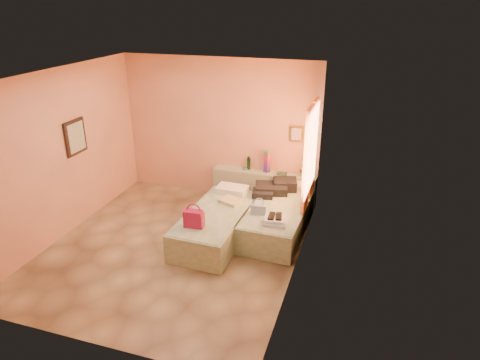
# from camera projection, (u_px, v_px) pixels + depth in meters

# --- Properties ---
(ground) EXTENTS (4.50, 4.50, 0.00)m
(ground) POSITION_uv_depth(u_px,v_px,m) (175.00, 247.00, 7.09)
(ground) COLOR tan
(ground) RESTS_ON ground
(room_walls) EXTENTS (4.02, 4.51, 2.81)m
(room_walls) POSITION_uv_depth(u_px,v_px,m) (195.00, 135.00, 6.82)
(room_walls) COLOR #E89F7B
(room_walls) RESTS_ON ground
(headboard_ledge) EXTENTS (2.05, 0.30, 0.65)m
(headboard_ledge) POSITION_uv_depth(u_px,v_px,m) (264.00, 187.00, 8.53)
(headboard_ledge) COLOR #98A587
(headboard_ledge) RESTS_ON ground
(bed_left) EXTENTS (0.97, 2.03, 0.50)m
(bed_left) POSITION_uv_depth(u_px,v_px,m) (217.00, 225.00, 7.28)
(bed_left) COLOR beige
(bed_left) RESTS_ON ground
(bed_right) EXTENTS (0.97, 2.03, 0.50)m
(bed_right) POSITION_uv_depth(u_px,v_px,m) (278.00, 218.00, 7.49)
(bed_right) COLOR beige
(bed_right) RESTS_ON ground
(water_bottle) EXTENTS (0.08, 0.08, 0.26)m
(water_bottle) POSITION_uv_depth(u_px,v_px,m) (249.00, 163.00, 8.49)
(water_bottle) COLOR #133419
(water_bottle) RESTS_ON headboard_ledge
(rainbow_box) EXTENTS (0.12, 0.12, 0.43)m
(rainbow_box) POSITION_uv_depth(u_px,v_px,m) (267.00, 161.00, 8.33)
(rainbow_box) COLOR #B21549
(rainbow_box) RESTS_ON headboard_ledge
(small_dish) EXTENTS (0.14, 0.14, 0.03)m
(small_dish) POSITION_uv_depth(u_px,v_px,m) (245.00, 168.00, 8.54)
(small_dish) COLOR #4F916A
(small_dish) RESTS_ON headboard_ledge
(green_book) EXTENTS (0.19, 0.15, 0.03)m
(green_book) POSITION_uv_depth(u_px,v_px,m) (282.00, 174.00, 8.29)
(green_book) COLOR #26472D
(green_book) RESTS_ON headboard_ledge
(flower_vase) EXTENTS (0.22, 0.22, 0.25)m
(flower_vase) POSITION_uv_depth(u_px,v_px,m) (304.00, 171.00, 8.13)
(flower_vase) COLOR silver
(flower_vase) RESTS_ON headboard_ledge
(magenta_handbag) EXTENTS (0.31, 0.19, 0.28)m
(magenta_handbag) POSITION_uv_depth(u_px,v_px,m) (194.00, 218.00, 6.66)
(magenta_handbag) COLOR #B21549
(magenta_handbag) RESTS_ON bed_left
(khaki_garment) EXTENTS (0.43, 0.39, 0.06)m
(khaki_garment) POSITION_uv_depth(u_px,v_px,m) (231.00, 201.00, 7.48)
(khaki_garment) COLOR #C2B87C
(khaki_garment) RESTS_ON bed_left
(clothes_pile) EXTENTS (0.76, 0.76, 0.19)m
(clothes_pile) POSITION_uv_depth(u_px,v_px,m) (274.00, 188.00, 7.85)
(clothes_pile) COLOR black
(clothes_pile) RESTS_ON bed_right
(blue_handbag) EXTENTS (0.27, 0.15, 0.16)m
(blue_handbag) POSITION_uv_depth(u_px,v_px,m) (258.00, 209.00, 7.08)
(blue_handbag) COLOR #385288
(blue_handbag) RESTS_ON bed_right
(towel_stack) EXTENTS (0.36, 0.32, 0.10)m
(towel_stack) POSITION_uv_depth(u_px,v_px,m) (276.00, 221.00, 6.77)
(towel_stack) COLOR white
(towel_stack) RESTS_ON bed_right
(sandal_pair) EXTENTS (0.21, 0.26, 0.03)m
(sandal_pair) POSITION_uv_depth(u_px,v_px,m) (275.00, 216.00, 6.79)
(sandal_pair) COLOR black
(sandal_pair) RESTS_ON towel_stack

